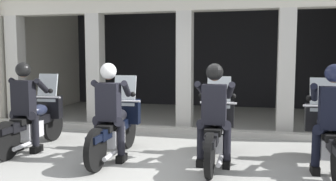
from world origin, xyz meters
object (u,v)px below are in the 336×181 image
motorcycle_far_left (35,121)px  motorcycle_center_right (216,131)px  police_officer_far_left (25,99)px  police_officer_center_left (109,104)px  motorcycle_far_right (327,136)px  motorcycle_center_left (116,127)px  police_officer_center_right (214,106)px  police_officer_far_right (332,110)px

motorcycle_far_left → motorcycle_center_right: (3.32, -0.08, 0.00)m
police_officer_far_left → police_officer_center_left: (1.66, -0.19, 0.00)m
motorcycle_center_right → motorcycle_far_right: size_ratio=1.00×
police_officer_center_left → motorcycle_far_right: police_officer_center_left is taller
motorcycle_far_left → motorcycle_center_right: bearing=-0.7°
motorcycle_far_left → motorcycle_far_right: (4.99, -0.09, 0.00)m
police_officer_center_left → motorcycle_center_right: police_officer_center_left is taller
motorcycle_center_left → police_officer_center_left: bearing=-87.7°
police_officer_far_left → police_officer_center_left: same height
police_officer_center_right → police_officer_far_right: size_ratio=1.00×
police_officer_center_left → police_officer_center_right: size_ratio=1.00×
police_officer_center_left → police_officer_far_right: size_ratio=1.00×
police_officer_center_left → police_officer_center_right: 1.67m
motorcycle_far_left → motorcycle_far_right: 4.99m
police_officer_far_right → motorcycle_center_left: bearing=179.6°
motorcycle_far_left → police_officer_far_left: police_officer_far_left is taller
motorcycle_far_right → police_officer_far_right: size_ratio=1.29×
motorcycle_center_right → police_officer_far_right: size_ratio=1.29×
motorcycle_center_left → motorcycle_far_right: 3.33m
motorcycle_center_left → motorcycle_far_right: same height
motorcycle_center_left → police_officer_center_left: police_officer_center_left is taller
police_officer_center_left → police_officer_center_right: (1.66, 0.11, 0.00)m
police_officer_center_left → police_officer_center_right: bearing=6.3°
motorcycle_far_left → police_officer_far_right: police_officer_far_right is taller
motorcycle_far_right → police_officer_center_right: bearing=-167.8°
police_officer_far_left → motorcycle_far_right: 5.01m
police_officer_center_left → motorcycle_far_right: size_ratio=0.78×
police_officer_far_left → motorcycle_center_right: police_officer_far_left is taller
motorcycle_center_right → motorcycle_far_right: 1.66m
motorcycle_center_right → police_officer_center_right: bearing=-95.4°
police_officer_center_right → motorcycle_far_right: size_ratio=0.78×
motorcycle_far_right → police_officer_far_right: bearing=-87.5°
motorcycle_far_left → police_officer_far_left: size_ratio=1.29×
motorcycle_far_right → motorcycle_center_right: bearing=-177.4°
police_officer_center_left → police_officer_far_left: bearing=176.1°
police_officer_far_left → motorcycle_center_right: 3.36m
motorcycle_center_left → police_officer_center_right: (1.66, -0.18, 0.44)m
police_officer_center_right → motorcycle_center_left: bearing=168.8°
police_officer_far_left → police_officer_center_right: 3.33m
motorcycle_far_right → police_officer_far_left: bearing=-175.0°
police_officer_far_left → police_officer_center_left: 1.67m
motorcycle_center_right → police_officer_center_right: police_officer_center_right is taller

